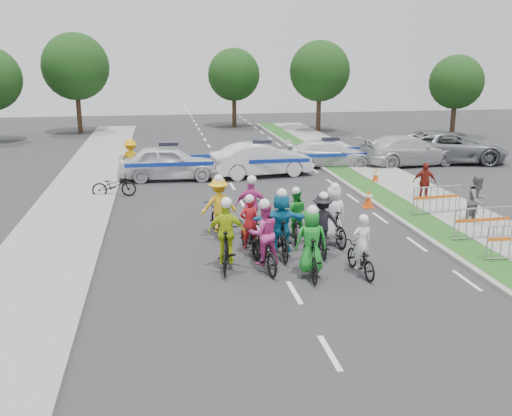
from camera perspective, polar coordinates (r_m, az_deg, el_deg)
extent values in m
plane|color=#28282B|center=(14.24, 3.85, -8.44)|extent=(90.00, 90.00, 0.00)
cube|color=gray|center=(20.30, 14.67, -1.52)|extent=(0.20, 60.00, 0.12)
cube|color=#1F4917|center=(20.59, 16.45, -1.43)|extent=(1.20, 60.00, 0.11)
cube|color=gray|center=(21.43, 20.79, -1.14)|extent=(2.40, 60.00, 0.13)
cube|color=gray|center=(18.87, -19.53, -3.14)|extent=(3.00, 60.00, 0.13)
imported|color=black|center=(15.45, 10.39, -5.01)|extent=(0.72, 1.70, 0.87)
imported|color=white|center=(15.25, 10.54, -3.42)|extent=(0.56, 0.39, 1.45)
sphere|color=white|center=(15.01, 10.72, -1.08)|extent=(0.25, 0.25, 0.25)
imported|color=black|center=(15.07, 5.46, -4.83)|extent=(0.66, 1.91, 1.13)
imported|color=#198C27|center=(14.87, 5.55, -3.21)|extent=(0.86, 0.59, 1.69)
sphere|color=white|center=(14.60, 5.68, -0.28)|extent=(0.29, 0.29, 0.29)
imported|color=black|center=(15.54, 0.76, -4.32)|extent=(0.97, 2.05, 1.04)
imported|color=#C9388B|center=(15.32, 0.80, -2.53)|extent=(0.92, 0.77, 1.72)
sphere|color=white|center=(15.05, 0.85, 0.39)|extent=(0.30, 0.30, 0.30)
imported|color=black|center=(15.56, -2.95, -4.05)|extent=(0.91, 2.01, 1.17)
imported|color=#BCD916|center=(15.37, -2.95, -2.45)|extent=(1.09, 0.62, 1.75)
sphere|color=white|center=(15.09, -2.97, 0.52)|extent=(0.30, 0.30, 0.30)
imported|color=black|center=(16.94, 6.56, -2.89)|extent=(0.90, 1.92, 0.97)
imported|color=black|center=(16.75, 6.65, -1.30)|extent=(1.12, 0.74, 1.61)
sphere|color=white|center=(16.50, 6.78, 1.17)|extent=(0.28, 0.28, 0.28)
imported|color=black|center=(16.49, 2.47, -2.93)|extent=(0.56, 1.96, 1.17)
imported|color=#1678AB|center=(16.30, 2.52, -1.40)|extent=(1.64, 0.53, 1.76)
sphere|color=white|center=(16.04, 2.60, 1.44)|extent=(0.31, 0.31, 0.31)
imported|color=black|center=(16.77, -0.70, -3.04)|extent=(0.81, 1.83, 0.93)
imported|color=#B5161B|center=(16.57, -0.67, -1.48)|extent=(0.60, 0.43, 1.55)
sphere|color=white|center=(16.34, -0.65, 0.90)|extent=(0.27, 0.27, 0.27)
imported|color=black|center=(17.73, 7.67, -1.85)|extent=(0.83, 1.93, 1.12)
imported|color=white|center=(17.56, 7.77, -0.45)|extent=(0.90, 0.66, 1.68)
sphere|color=white|center=(17.32, 7.91, 2.04)|extent=(0.29, 0.29, 0.29)
imported|color=black|center=(17.96, 3.88, -1.88)|extent=(0.92, 1.81, 0.91)
imported|color=green|center=(17.78, 3.94, -0.44)|extent=(0.83, 0.70, 1.51)
sphere|color=white|center=(17.56, 4.02, 1.70)|extent=(0.26, 0.26, 0.26)
imported|color=black|center=(18.28, -0.47, -1.12)|extent=(0.89, 2.01, 1.17)
imported|color=#DD3DA5|center=(18.10, -0.45, 0.27)|extent=(1.09, 0.60, 1.75)
sphere|color=white|center=(17.86, -0.43, 2.83)|extent=(0.30, 0.30, 0.30)
imported|color=black|center=(18.39, -3.72, -1.23)|extent=(0.99, 2.10, 1.06)
imported|color=yellow|center=(18.20, -3.73, 0.33)|extent=(1.22, 0.82, 1.76)
sphere|color=white|center=(17.96, -3.76, 2.89)|extent=(0.31, 0.31, 0.31)
imported|color=silver|center=(27.16, -8.67, 4.51)|extent=(4.83, 2.19, 1.61)
imported|color=silver|center=(27.65, 0.57, 4.86)|extent=(5.06, 2.44, 1.60)
imported|color=silver|center=(30.40, 7.43, 5.43)|extent=(4.92, 2.63, 1.36)
imported|color=silver|center=(31.51, 14.99, 5.57)|extent=(5.65, 2.90, 1.57)
imported|color=slate|center=(32.96, 18.78, 5.79)|extent=(6.48, 3.88, 1.69)
imported|color=slate|center=(20.85, 21.26, 0.71)|extent=(1.05, 0.94, 1.76)
imported|color=maroon|center=(23.66, 16.47, 2.49)|extent=(0.99, 0.58, 1.58)
imported|color=#DC9C0B|center=(27.78, -12.38, 4.82)|extent=(1.28, 0.84, 1.85)
cube|color=#F24C0C|center=(22.39, 11.13, 0.10)|extent=(0.40, 0.40, 0.03)
cone|color=#F24C0C|center=(22.31, 11.17, 0.93)|extent=(0.36, 0.36, 0.70)
cylinder|color=silver|center=(22.29, 11.18, 1.18)|extent=(0.29, 0.29, 0.08)
cube|color=#F24C0C|center=(26.66, 11.85, 2.44)|extent=(0.40, 0.40, 0.03)
cone|color=#F24C0C|center=(26.59, 11.89, 3.14)|extent=(0.36, 0.36, 0.70)
cylinder|color=silver|center=(26.57, 11.90, 3.36)|extent=(0.29, 0.29, 0.08)
imported|color=black|center=(24.29, -14.01, 2.20)|extent=(1.80, 0.65, 0.94)
cylinder|color=#382619|center=(44.57, 6.28, 9.69)|extent=(0.36, 0.36, 3.25)
sphere|color=#163912|center=(44.40, 6.39, 13.45)|extent=(4.55, 4.55, 4.55)
cylinder|color=#382619|center=(44.29, 19.12, 8.61)|extent=(0.36, 0.36, 2.75)
sphere|color=#163912|center=(44.12, 19.40, 11.80)|extent=(3.85, 3.85, 3.85)
cylinder|color=#382619|center=(45.25, -17.30, 9.36)|extent=(0.36, 0.36, 3.50)
sphere|color=#163912|center=(45.09, -17.62, 13.33)|extent=(4.90, 4.90, 4.90)
cylinder|color=#382619|center=(47.28, -2.19, 9.92)|extent=(0.36, 0.36, 3.00)
sphere|color=#163912|center=(47.12, -2.23, 13.19)|extent=(4.20, 4.20, 4.20)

